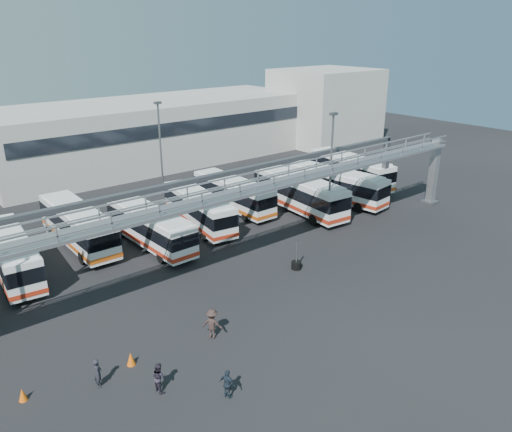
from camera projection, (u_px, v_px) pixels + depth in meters
ground at (280, 303)px, 32.35m from camera, size 140.00×140.00×0.00m
gantry at (225, 200)px, 34.66m from camera, size 51.40×5.15×7.10m
warehouse at (155, 131)px, 65.54m from camera, size 42.00×14.00×8.00m
building_right at (325, 106)px, 76.12m from camera, size 14.00×12.00×11.00m
light_pole_mid at (331, 165)px, 42.52m from camera, size 0.70×0.35×10.21m
light_pole_back at (161, 148)px, 48.61m from camera, size 0.70×0.35×10.21m
bus_2 at (12, 253)px, 35.37m from camera, size 3.31×10.48×3.13m
bus_3 at (78, 224)px, 40.23m from camera, size 2.67×11.06×3.35m
bus_4 at (150, 226)px, 40.22m from camera, size 2.68×10.49×3.17m
bus_5 at (199, 208)px, 44.30m from camera, size 3.80×10.53×3.13m
bus_6 at (233, 193)px, 48.34m from camera, size 2.45×10.34×3.14m
bus_7 at (299, 192)px, 47.86m from camera, size 3.73×11.71×3.50m
bus_8 at (336, 184)px, 50.64m from camera, size 3.86×11.24×3.34m
bus_9 at (350, 169)px, 55.88m from camera, size 3.95×11.49×3.42m
pedestrian_a at (98, 373)px, 24.56m from camera, size 0.56×0.67×1.56m
pedestrian_b at (159, 377)px, 24.27m from camera, size 0.64×0.79×1.57m
pedestrian_c at (212, 324)px, 28.40m from camera, size 1.26×1.36×1.84m
pedestrian_d at (228, 384)px, 23.78m from camera, size 0.66×0.99×1.56m
cone_left at (23, 395)px, 23.77m from camera, size 0.47×0.47×0.66m
cone_right at (131, 359)px, 26.28m from camera, size 0.56×0.56×0.74m
tire_stack at (296, 264)px, 36.79m from camera, size 0.74×0.74×2.13m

